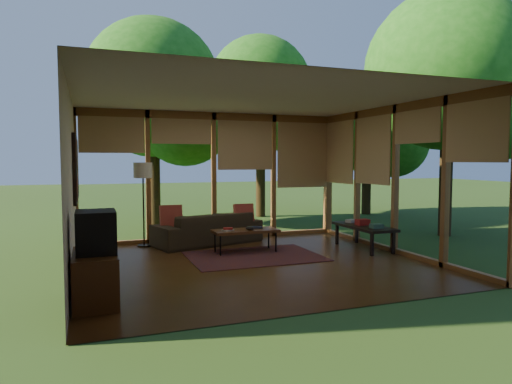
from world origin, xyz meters
name	(u,v)px	position (x,y,z in m)	size (l,w,h in m)	color
floor	(254,264)	(0.00, 0.00, 0.00)	(5.50, 5.50, 0.00)	#553116
ceiling	(254,97)	(0.00, 0.00, 2.70)	(5.50, 5.50, 0.00)	silver
wall_left	(71,185)	(-2.75, 0.00, 1.35)	(0.04, 5.00, 2.70)	silver
wall_front	(332,191)	(0.00, -2.50, 1.35)	(5.50, 0.04, 2.70)	silver
window_wall_back	(214,176)	(0.00, 2.50, 1.35)	(5.50, 0.12, 2.70)	#915B2D
window_wall_right	(395,179)	(2.75, 0.00, 1.35)	(0.12, 5.00, 2.70)	#915B2D
exterior_lawn	(377,204)	(8.00, 8.00, -0.01)	(40.00, 40.00, 0.00)	#2A491B
tree_nw	(153,89)	(-0.91, 5.03, 3.52)	(3.51, 3.51, 5.29)	#332412
tree_ne	(260,88)	(2.37, 6.01, 3.84)	(3.10, 3.10, 5.41)	#332412
tree_se	(445,71)	(4.91, 1.18, 3.65)	(3.51, 3.51, 5.42)	#332412
tree_far	(362,123)	(5.54, 5.35, 2.85)	(3.10, 3.10, 4.41)	#332412
rug	(254,256)	(0.19, 0.52, 0.01)	(2.28, 1.61, 0.01)	maroon
sofa	(208,228)	(-0.27, 2.00, 0.32)	(2.17, 0.85, 0.63)	#322819
pillow_left	(171,217)	(-1.02, 1.95, 0.59)	(0.43, 0.14, 0.43)	maroon
pillow_right	(244,214)	(0.48, 1.95, 0.58)	(0.40, 0.13, 0.40)	maroon
ct_book_lower	(228,230)	(-0.18, 0.87, 0.44)	(0.19, 0.14, 0.03)	#B1A8A0
ct_book_upper	(228,229)	(-0.18, 0.87, 0.47)	(0.16, 0.12, 0.03)	maroon
ct_book_side	(257,227)	(0.42, 1.00, 0.44)	(0.20, 0.15, 0.03)	black
ct_bowl	(250,228)	(0.22, 0.82, 0.46)	(0.16, 0.16, 0.07)	black
media_cabinet	(95,278)	(-2.47, -1.25, 0.30)	(0.50, 1.00, 0.60)	#5B3319
television	(96,232)	(-2.45, -1.25, 0.85)	(0.45, 0.55, 0.50)	black
console_book_a	(376,226)	(2.40, 0.06, 0.49)	(0.21, 0.15, 0.08)	#335A4A
console_book_b	(362,222)	(2.40, 0.51, 0.51)	(0.24, 0.18, 0.11)	maroon
console_book_c	(351,221)	(2.40, 0.91, 0.48)	(0.20, 0.15, 0.05)	#B1A8A0
floor_lamp	(143,175)	(-1.51, 2.18, 1.41)	(0.36, 0.36, 1.65)	black
coffee_table	(246,231)	(0.17, 0.92, 0.39)	(1.20, 0.50, 0.43)	#5B3319
side_console	(364,228)	(2.40, 0.46, 0.41)	(0.60, 1.40, 0.46)	black
wall_painting	(76,169)	(-2.71, 1.40, 1.55)	(0.06, 1.35, 1.15)	black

